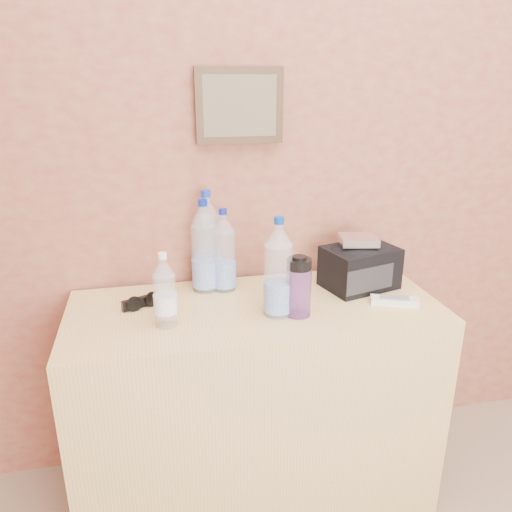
{
  "coord_description": "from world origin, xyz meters",
  "views": [
    {
      "loc": [
        -0.68,
        0.24,
        1.49
      ],
      "look_at": [
        -0.36,
        1.71,
        0.95
      ],
      "focal_mm": 35.0,
      "sensor_mm": 36.0,
      "label": 1
    }
  ],
  "objects": [
    {
      "name": "pet_large_c",
      "position": [
        -0.49,
        1.93,
        0.93
      ],
      "size": [
        0.1,
        0.1,
        0.35
      ],
      "rotation": [
        0.0,
        0.0,
        0.02
      ],
      "color": "silver",
      "rests_on": "dresser"
    },
    {
      "name": "dresser",
      "position": [
        -0.36,
        1.72,
        0.39
      ],
      "size": [
        1.24,
        0.51,
        0.77
      ],
      "primitive_type": "cube",
      "color": "#A68753",
      "rests_on": "ground"
    },
    {
      "name": "nalgene_bottle",
      "position": [
        -0.24,
        1.63,
        0.87
      ],
      "size": [
        0.08,
        0.08,
        0.2
      ],
      "rotation": [
        0.0,
        0.0,
        -0.1
      ],
      "color": "#612D84",
      "rests_on": "dresser"
    },
    {
      "name": "pet_small",
      "position": [
        -0.66,
        1.65,
        0.87
      ],
      "size": [
        0.07,
        0.07,
        0.23
      ],
      "rotation": [
        0.0,
        0.0,
        0.16
      ],
      "color": "silver",
      "rests_on": "dresser"
    },
    {
      "name": "picture_frame",
      "position": [
        -0.36,
        1.98,
        1.4
      ],
      "size": [
        0.3,
        0.03,
        0.25
      ],
      "primitive_type": null,
      "color": "#382311",
      "rests_on": "room_shell"
    },
    {
      "name": "ac_remote",
      "position": [
        0.1,
        1.63,
        0.78
      ],
      "size": [
        0.16,
        0.1,
        0.02
      ],
      "primitive_type": "cube",
      "rotation": [
        0.0,
        0.0,
        -0.37
      ],
      "color": "white",
      "rests_on": "dresser"
    },
    {
      "name": "toiletry_bag",
      "position": [
        0.04,
        1.8,
        0.86
      ],
      "size": [
        0.29,
        0.24,
        0.17
      ],
      "primitive_type": null,
      "rotation": [
        0.0,
        0.0,
        0.26
      ],
      "color": "#27272A",
      "rests_on": "dresser"
    },
    {
      "name": "pet_large_b",
      "position": [
        -0.44,
        1.88,
        0.9
      ],
      "size": [
        0.08,
        0.08,
        0.3
      ],
      "rotation": [
        0.0,
        0.0,
        -0.23
      ],
      "color": "white",
      "rests_on": "dresser"
    },
    {
      "name": "sunglasses",
      "position": [
        -0.73,
        1.79,
        0.79
      ],
      "size": [
        0.15,
        0.1,
        0.04
      ],
      "primitive_type": null,
      "rotation": [
        0.0,
        0.0,
        0.42
      ],
      "color": "black",
      "rests_on": "dresser"
    },
    {
      "name": "foil_packet",
      "position": [
        0.03,
        1.79,
        0.95
      ],
      "size": [
        0.15,
        0.13,
        0.03
      ],
      "primitive_type": "cube",
      "rotation": [
        0.0,
        0.0,
        -0.18
      ],
      "color": "white",
      "rests_on": "toiletry_bag"
    },
    {
      "name": "pet_large_a",
      "position": [
        -0.51,
        1.89,
        0.92
      ],
      "size": [
        0.09,
        0.09,
        0.33
      ],
      "rotation": [
        0.0,
        0.0,
        0.38
      ],
      "color": "silver",
      "rests_on": "dresser"
    },
    {
      "name": "pet_large_d",
      "position": [
        -0.3,
        1.64,
        0.92
      ],
      "size": [
        0.09,
        0.09,
        0.32
      ],
      "rotation": [
        0.0,
        0.0,
        0.1
      ],
      "color": "#AAC1DB",
      "rests_on": "dresser"
    }
  ]
}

